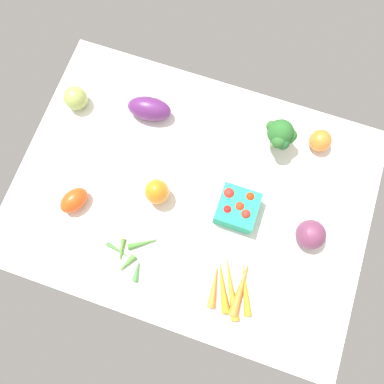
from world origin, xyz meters
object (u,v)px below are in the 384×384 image
at_px(bell_pepper_orange, 157,192).
at_px(broccoli_head, 281,135).
at_px(okra_pile, 132,255).
at_px(heirloom_tomato_orange, 320,141).
at_px(roma_tomato, 74,200).
at_px(red_onion_near_basket, 311,234).
at_px(carrot_bunch, 232,287).
at_px(berry_basket, 237,208).
at_px(heirloom_tomato_green, 76,98).
at_px(eggplant, 149,109).

bearing_deg(bell_pepper_orange, broccoli_head, 43.14).
xyz_separation_m(okra_pile, heirloom_tomato_orange, (0.41, 0.49, 0.02)).
distance_m(roma_tomato, red_onion_near_basket, 0.67).
bearing_deg(red_onion_near_basket, carrot_bunch, -128.61).
xyz_separation_m(roma_tomato, red_onion_near_basket, (0.66, 0.12, 0.01)).
xyz_separation_m(red_onion_near_basket, bell_pepper_orange, (-0.44, -0.02, 0.01)).
xyz_separation_m(okra_pile, roma_tomato, (-0.21, 0.09, 0.02)).
xyz_separation_m(berry_basket, broccoli_head, (0.05, 0.23, 0.04)).
xyz_separation_m(red_onion_near_basket, heirloom_tomato_green, (-0.78, 0.18, -0.01)).
bearing_deg(broccoli_head, red_onion_near_basket, -56.38).
bearing_deg(red_onion_near_basket, heirloom_tomato_orange, 98.06).
distance_m(red_onion_near_basket, bell_pepper_orange, 0.44).
height_order(roma_tomato, berry_basket, berry_basket).
xyz_separation_m(eggplant, berry_basket, (0.34, -0.21, 0.00)).
bearing_deg(red_onion_near_basket, roma_tomato, -169.73).
height_order(heirloom_tomato_green, broccoli_head, broccoli_head).
bearing_deg(carrot_bunch, heirloom_tomato_green, 148.56).
relative_size(okra_pile, roma_tomato, 1.69).
relative_size(roma_tomato, red_onion_near_basket, 1.07).
height_order(bell_pepper_orange, heirloom_tomato_green, bell_pepper_orange).
bearing_deg(carrot_bunch, okra_pile, -178.60).
xyz_separation_m(eggplant, bell_pepper_orange, (0.11, -0.24, 0.01)).
bearing_deg(berry_basket, red_onion_near_basket, -2.06).
relative_size(eggplant, heirloom_tomato_orange, 2.03).
relative_size(heirloom_tomato_green, broccoli_head, 0.60).
bearing_deg(okra_pile, roma_tomato, 156.78).
bearing_deg(heirloom_tomato_green, carrot_bunch, -31.44).
bearing_deg(okra_pile, berry_basket, 42.40).
distance_m(berry_basket, broccoli_head, 0.24).
relative_size(heirloom_tomato_orange, broccoli_head, 0.55).
height_order(roma_tomato, eggplant, eggplant).
bearing_deg(broccoli_head, heirloom_tomato_orange, 19.16).
distance_m(red_onion_near_basket, carrot_bunch, 0.26).
height_order(eggplant, heirloom_tomato_green, same).
distance_m(okra_pile, broccoli_head, 0.54).
distance_m(berry_basket, heirloom_tomato_orange, 0.33).
bearing_deg(heirloom_tomato_orange, heirloom_tomato_green, -171.82).
relative_size(bell_pepper_orange, berry_basket, 0.88).
relative_size(okra_pile, bell_pepper_orange, 1.55).
bearing_deg(heirloom_tomato_orange, bell_pepper_orange, -142.73).
bearing_deg(bell_pepper_orange, heirloom_tomato_green, 149.42).
relative_size(berry_basket, broccoli_head, 0.92).
distance_m(okra_pile, heirloom_tomato_green, 0.51).
bearing_deg(okra_pile, heirloom_tomato_green, 130.43).
distance_m(bell_pepper_orange, heirloom_tomato_green, 0.39).
distance_m(red_onion_near_basket, heirloom_tomato_green, 0.80).
bearing_deg(roma_tomato, heirloom_tomato_green, -131.52).
bearing_deg(heirloom_tomato_orange, roma_tomato, -147.07).
height_order(okra_pile, red_onion_near_basket, red_onion_near_basket).
xyz_separation_m(okra_pile, eggplant, (-0.10, 0.43, 0.03)).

